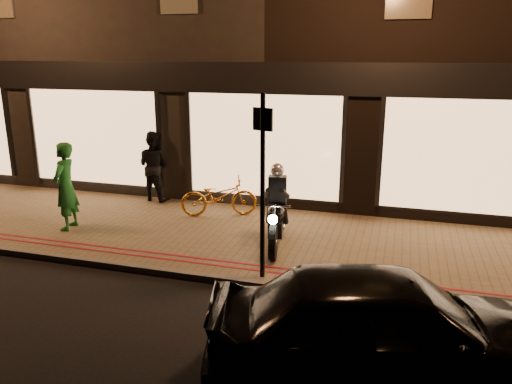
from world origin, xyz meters
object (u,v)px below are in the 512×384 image
Objects in this scene: motorcycle at (276,215)px; bicycle_gold at (219,196)px; sign_post at (263,178)px; parked_car at (388,327)px; person_green at (65,186)px.

motorcycle is 2.20m from bicycle_gold.
motorcycle reaches higher than bicycle_gold.
sign_post is 1.75× the size of bicycle_gold.
sign_post reaches higher than motorcycle.
person_green is at bearing 49.80° from parked_car.
bicycle_gold is (-1.82, 2.83, -1.23)m from sign_post.
sign_post is 1.63× the size of person_green.
person_green is (-2.73, -1.72, 0.47)m from bicycle_gold.
bicycle_gold is at bearing 130.92° from motorcycle.
parked_car is at bearing -164.82° from bicycle_gold.
person_green is (-4.42, -0.32, 0.30)m from motorcycle.
person_green reaches higher than bicycle_gold.
person_green is 7.35m from parked_car.
motorcycle is 1.05× the size of person_green.
parked_car is at bearing 55.34° from person_green.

